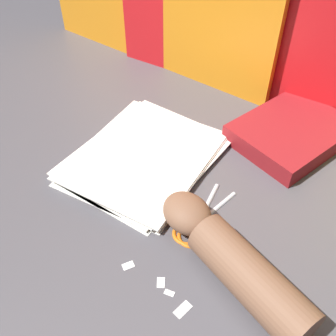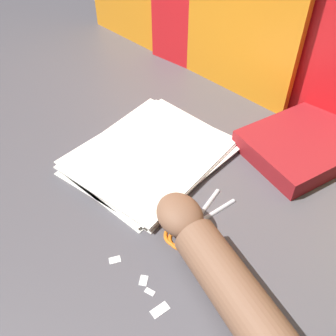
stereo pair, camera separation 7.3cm
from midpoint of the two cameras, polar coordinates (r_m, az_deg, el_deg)
The scene contains 9 objects.
ground_plane at distance 0.80m, azimuth 5.31°, elevation -1.27°, with size 6.00×6.00×0.00m, color #4C494F.
paper_stack at distance 0.83m, azimuth -0.15°, elevation 1.81°, with size 0.28×0.33×0.02m.
book_closed at distance 0.90m, azimuth 21.42°, elevation 3.15°, with size 0.26×0.29×0.04m.
scissors at distance 0.72m, azimuth 6.16°, elevation -8.63°, with size 0.07×0.17×0.01m.
hand_forearm at distance 0.64m, azimuth 10.42°, elevation -14.06°, with size 0.32×0.18×0.07m.
paper_scrap_near at distance 0.68m, azimuth -4.60°, elevation -13.32°, with size 0.02×0.02×0.00m.
paper_scrap_mid at distance 0.65m, azimuth 0.72°, elevation -17.71°, with size 0.02×0.01×0.00m.
paper_scrap_far at distance 0.64m, azimuth 2.33°, elevation -20.08°, with size 0.02×0.03×0.00m.
paper_scrap_side at distance 0.66m, azimuth -0.28°, elevation -16.19°, with size 0.02×0.02×0.00m.
Camera 2 is at (0.34, -0.45, 0.57)m, focal length 42.00 mm.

